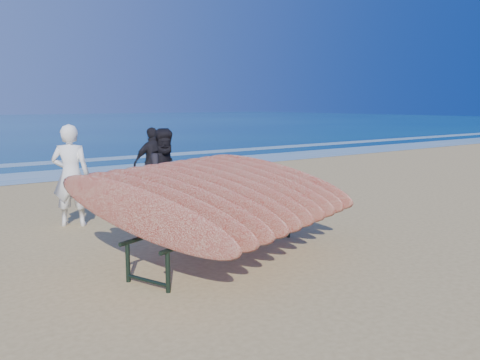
{
  "coord_description": "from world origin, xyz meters",
  "views": [
    {
      "loc": [
        -4.85,
        -5.74,
        2.18
      ],
      "look_at": [
        0.0,
        0.8,
        0.95
      ],
      "focal_mm": 38.0,
      "sensor_mm": 36.0,
      "label": 1
    }
  ],
  "objects_px": {
    "person_white": "(71,175)",
    "person_dark_b": "(154,163)",
    "person_dark_a": "(167,175)",
    "surfboard_rack": "(219,195)"
  },
  "relations": [
    {
      "from": "person_white",
      "to": "surfboard_rack",
      "type": "bearing_deg",
      "value": 141.34
    },
    {
      "from": "person_white",
      "to": "person_dark_a",
      "type": "relative_size",
      "value": 1.06
    },
    {
      "from": "surfboard_rack",
      "to": "person_dark_a",
      "type": "xyz_separation_m",
      "value": [
        0.52,
        2.51,
        -0.04
      ]
    },
    {
      "from": "person_white",
      "to": "person_dark_a",
      "type": "distance_m",
      "value": 1.71
    },
    {
      "from": "person_white",
      "to": "person_dark_b",
      "type": "xyz_separation_m",
      "value": [
        2.4,
        1.51,
        -0.09
      ]
    },
    {
      "from": "surfboard_rack",
      "to": "person_dark_b",
      "type": "bearing_deg",
      "value": 54.03
    },
    {
      "from": "surfboard_rack",
      "to": "person_dark_b",
      "type": "xyz_separation_m",
      "value": [
        1.33,
        4.64,
        -0.08
      ]
    },
    {
      "from": "surfboard_rack",
      "to": "person_dark_a",
      "type": "relative_size",
      "value": 2.3
    },
    {
      "from": "surfboard_rack",
      "to": "person_white",
      "type": "height_order",
      "value": "person_white"
    },
    {
      "from": "surfboard_rack",
      "to": "person_white",
      "type": "distance_m",
      "value": 3.31
    }
  ]
}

